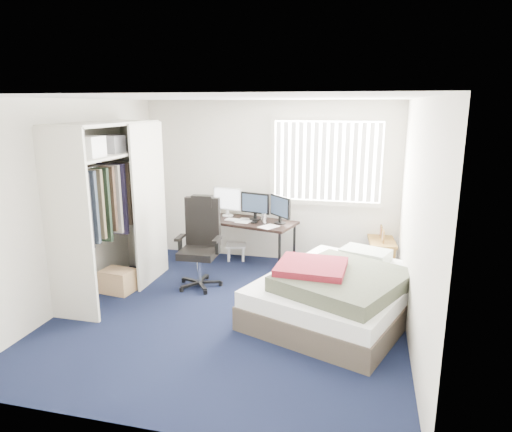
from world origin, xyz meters
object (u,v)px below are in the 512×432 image
at_px(desk, 250,218).
at_px(nightstand, 381,243).
at_px(bed, 339,292).
at_px(office_chair, 201,252).

relative_size(desk, nightstand, 2.00).
bearing_deg(bed, nightstand, 72.59).
relative_size(desk, bed, 0.60).
bearing_deg(office_chair, bed, -14.93).
height_order(desk, bed, desk).
xyz_separation_m(desk, bed, (1.47, -1.51, -0.44)).
xyz_separation_m(office_chair, nightstand, (2.42, 1.09, -0.03)).
height_order(office_chair, bed, office_chair).
xyz_separation_m(nightstand, bed, (-0.50, -1.60, -0.15)).
bearing_deg(desk, nightstand, 2.64).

